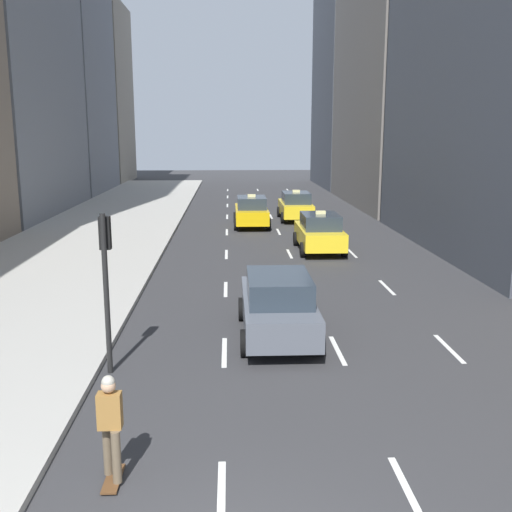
{
  "coord_description": "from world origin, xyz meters",
  "views": [
    {
      "loc": [
        -0.04,
        -5.91,
        5.29
      ],
      "look_at": [
        0.76,
        12.19,
        1.54
      ],
      "focal_mm": 42.0,
      "sensor_mm": 36.0,
      "label": 1
    }
  ],
  "objects_px": {
    "sedan_black_near": "(278,305)",
    "traffic_light_pole": "(106,267)",
    "skateboarder": "(110,424)",
    "taxi_lead": "(296,206)",
    "taxi_third": "(319,232)",
    "taxi_second": "(251,211)"
  },
  "relations": [
    {
      "from": "taxi_second",
      "to": "sedan_black_near",
      "type": "relative_size",
      "value": 0.97
    },
    {
      "from": "traffic_light_pole",
      "to": "taxi_third",
      "type": "bearing_deg",
      "value": 63.59
    },
    {
      "from": "sedan_black_near",
      "to": "traffic_light_pole",
      "type": "distance_m",
      "value": 4.74
    },
    {
      "from": "taxi_lead",
      "to": "skateboarder",
      "type": "relative_size",
      "value": 2.52
    },
    {
      "from": "taxi_third",
      "to": "traffic_light_pole",
      "type": "relative_size",
      "value": 1.22
    },
    {
      "from": "taxi_lead",
      "to": "sedan_black_near",
      "type": "relative_size",
      "value": 0.97
    },
    {
      "from": "taxi_second",
      "to": "taxi_third",
      "type": "distance_m",
      "value": 7.86
    },
    {
      "from": "taxi_second",
      "to": "sedan_black_near",
      "type": "xyz_separation_m",
      "value": [
        0.0,
        -18.81,
        -0.0
      ]
    },
    {
      "from": "taxi_lead",
      "to": "traffic_light_pole",
      "type": "distance_m",
      "value": 24.42
    },
    {
      "from": "taxi_lead",
      "to": "skateboarder",
      "type": "height_order",
      "value": "taxi_lead"
    },
    {
      "from": "sedan_black_near",
      "to": "traffic_light_pole",
      "type": "bearing_deg",
      "value": -151.71
    },
    {
      "from": "taxi_second",
      "to": "sedan_black_near",
      "type": "bearing_deg",
      "value": -90.0
    },
    {
      "from": "skateboarder",
      "to": "traffic_light_pole",
      "type": "relative_size",
      "value": 0.48
    },
    {
      "from": "skateboarder",
      "to": "traffic_light_pole",
      "type": "height_order",
      "value": "traffic_light_pole"
    },
    {
      "from": "taxi_lead",
      "to": "taxi_third",
      "type": "distance_m",
      "value": 9.83
    },
    {
      "from": "sedan_black_near",
      "to": "traffic_light_pole",
      "type": "relative_size",
      "value": 1.26
    },
    {
      "from": "taxi_lead",
      "to": "traffic_light_pole",
      "type": "bearing_deg",
      "value": -106.08
    },
    {
      "from": "taxi_second",
      "to": "sedan_black_near",
      "type": "distance_m",
      "value": 18.81
    },
    {
      "from": "skateboarder",
      "to": "taxi_third",
      "type": "bearing_deg",
      "value": 71.94
    },
    {
      "from": "taxi_third",
      "to": "skateboarder",
      "type": "distance_m",
      "value": 18.94
    },
    {
      "from": "taxi_third",
      "to": "taxi_second",
      "type": "bearing_deg",
      "value": 110.86
    },
    {
      "from": "taxi_lead",
      "to": "taxi_second",
      "type": "bearing_deg",
      "value": -138.43
    }
  ]
}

